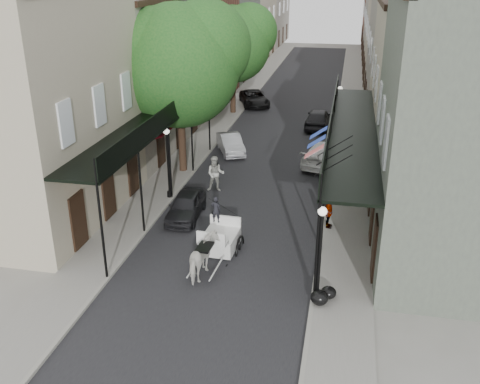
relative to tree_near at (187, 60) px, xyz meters
The scene contains 24 objects.
ground 12.78m from the tree_near, 67.59° to the right, with size 140.00×140.00×0.00m, color gray.
road 12.50m from the tree_near, 66.86° to the left, with size 8.00×90.00×0.01m, color black.
sidewalk_left 11.77m from the tree_near, 94.67° to the left, with size 2.20×90.00×0.12m, color gray.
sidewalk_right 14.91m from the tree_near, 46.88° to the left, with size 2.20×90.00×0.12m, color gray.
building_row_left 20.34m from the tree_near, 102.52° to the left, with size 5.00×80.00×10.50m, color #A39B82.
building_row_right 23.63m from the tree_near, 57.15° to the left, with size 5.00×80.00×10.50m, color gray.
gallery_left 4.06m from the tree_near, 100.49° to the right, with size 2.20×18.05×4.88m.
gallery_right 9.84m from the tree_near, 19.59° to the right, with size 2.20×18.05×4.88m.
tree_near is the anchor object (origin of this frame).
tree_far 14.02m from the tree_near, 90.19° to the left, with size 6.45×6.00×8.61m.
lamppost_right_near 15.39m from the tree_near, 55.73° to the right, with size 0.32×0.32×3.71m.
lamppost_left 6.10m from the tree_near, 88.66° to the right, with size 0.32×0.32×3.71m.
lamppost_right_far 12.24m from the tree_near, 43.31° to the left, with size 0.32×0.32×3.71m.
horse 13.11m from the tree_near, 70.98° to the right, with size 0.88×1.94×1.63m, color silver.
carriage 10.95m from the tree_near, 65.20° to the right, with size 1.78×2.48×2.73m.
pedestrian_walking 6.50m from the tree_near, 50.39° to the right, with size 0.95×0.74×1.96m, color #A4A59B.
pedestrian_sidewalk_left 13.32m from the tree_near, 97.62° to the left, with size 1.01×0.58×1.56m, color gray.
pedestrian_sidewalk_right 11.82m from the tree_near, 36.15° to the right, with size 0.88×0.37×1.50m, color gray.
car_left_near 8.67m from the tree_near, 75.50° to the right, with size 1.45×3.61×1.23m, color black.
car_left_mid 7.19m from the tree_near, 67.32° to the left, with size 1.30×3.72×1.23m, color #A2A3A7.
car_left_far 17.84m from the tree_near, 87.07° to the left, with size 2.17×4.70×1.31m, color black.
car_right_near 10.10m from the tree_near, 19.68° to the left, with size 1.98×4.88×1.42m, color silver.
car_right_far 14.02m from the tree_near, 57.90° to the left, with size 1.75×4.35×1.48m, color black.
trash_bags 16.09m from the tree_near, 55.10° to the right, with size 0.91×1.06×0.55m.
Camera 1 is at (4.62, -18.45, 11.21)m, focal length 40.00 mm.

